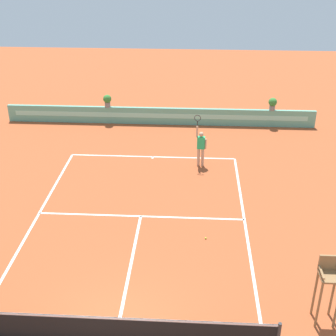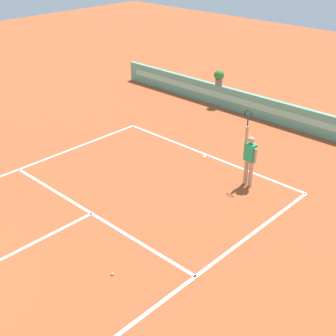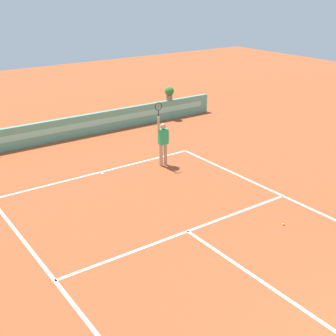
# 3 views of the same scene
# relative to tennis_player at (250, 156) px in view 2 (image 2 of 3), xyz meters

# --- Properties ---
(ground_plane) EXTENTS (60.00, 60.00, 0.00)m
(ground_plane) POSITION_rel_tennis_player_xyz_m (-2.38, -5.08, -1.05)
(ground_plane) COLOR #A84C28
(court_lines) EXTENTS (8.32, 11.94, 0.01)m
(court_lines) POSITION_rel_tennis_player_xyz_m (-2.38, -4.36, -1.05)
(court_lines) COLOR white
(court_lines) RESTS_ON ground
(back_wall_barrier) EXTENTS (18.00, 0.21, 1.00)m
(back_wall_barrier) POSITION_rel_tennis_player_xyz_m (-2.38, 5.31, -0.55)
(back_wall_barrier) COLOR #60A88E
(back_wall_barrier) RESTS_ON ground
(tennis_player) EXTENTS (0.62, 0.25, 2.58)m
(tennis_player) POSITION_rel_tennis_player_xyz_m (0.00, 0.00, 0.00)
(tennis_player) COLOR tan
(tennis_player) RESTS_ON ground
(tennis_ball_near_baseline) EXTENTS (0.07, 0.07, 0.07)m
(tennis_ball_near_baseline) POSITION_rel_tennis_player_xyz_m (0.19, -6.06, -1.02)
(tennis_ball_near_baseline) COLOR #CCE033
(tennis_ball_near_baseline) RESTS_ON ground
(potted_plant_left) EXTENTS (0.48, 0.48, 0.72)m
(potted_plant_left) POSITION_rel_tennis_player_xyz_m (-5.41, 5.31, 0.36)
(potted_plant_left) COLOR gray
(potted_plant_left) RESTS_ON back_wall_barrier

